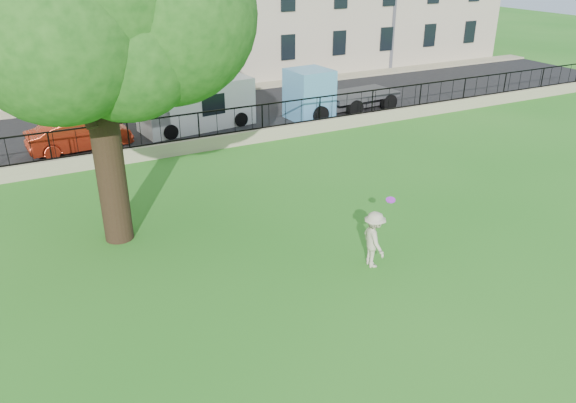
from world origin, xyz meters
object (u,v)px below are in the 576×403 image
man (374,240)px  blue_truck (341,90)px  red_sedan (79,135)px  white_van (196,104)px  frisbee (391,200)px

man → blue_truck: (7.53, 13.81, 0.44)m
red_sedan → white_van: white_van is taller
frisbee → white_van: white_van is taller
frisbee → white_van: bearing=93.8°
man → blue_truck: bearing=-18.6°
man → white_van: white_van is taller
man → frisbee: size_ratio=6.07×
frisbee → blue_truck: blue_truck is taller
blue_truck → frisbee: bearing=-121.3°
man → red_sedan: bearing=32.6°
frisbee → white_van: 14.38m
frisbee → blue_truck: (6.69, 13.34, -0.39)m
red_sedan → blue_truck: size_ratio=0.71×
white_van → blue_truck: 7.70m
frisbee → red_sedan: bearing=116.3°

